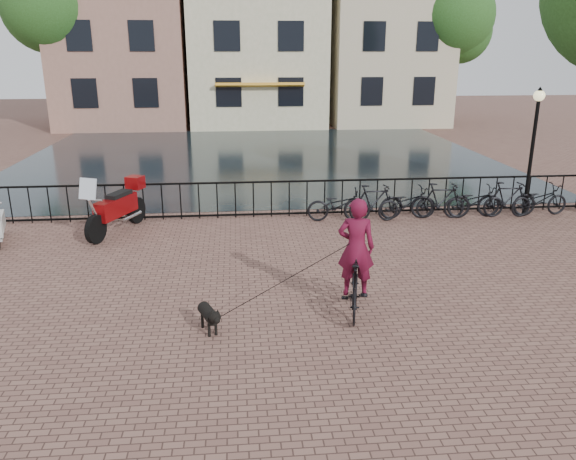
{
  "coord_description": "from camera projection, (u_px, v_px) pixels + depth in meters",
  "views": [
    {
      "loc": [
        -0.94,
        -7.12,
        4.46
      ],
      "look_at": [
        0.0,
        3.0,
        1.2
      ],
      "focal_mm": 35.0,
      "sensor_mm": 36.0,
      "label": 1
    }
  ],
  "objects": [
    {
      "name": "ground",
      "position": [
        307.0,
        371.0,
        8.19
      ],
      "size": [
        100.0,
        100.0,
        0.0
      ],
      "primitive_type": "plane",
      "color": "brown",
      "rests_on": "ground"
    },
    {
      "name": "canal_water",
      "position": [
        258.0,
        157.0,
        24.59
      ],
      "size": [
        20.0,
        20.0,
        0.0
      ],
      "primitive_type": "plane",
      "color": "black",
      "rests_on": "ground"
    },
    {
      "name": "railing",
      "position": [
        271.0,
        199.0,
        15.62
      ],
      "size": [
        20.0,
        0.05,
        1.02
      ],
      "color": "black",
      "rests_on": "ground"
    },
    {
      "name": "canal_house_left",
      "position": [
        124.0,
        17.0,
        34.01
      ],
      "size": [
        7.5,
        9.0,
        12.8
      ],
      "color": "#8D6252",
      "rests_on": "ground"
    },
    {
      "name": "canal_house_mid",
      "position": [
        256.0,
        26.0,
        34.87
      ],
      "size": [
        8.0,
        9.5,
        11.8
      ],
      "color": "#BDBA8F",
      "rests_on": "ground"
    },
    {
      "name": "canal_house_right",
      "position": [
        382.0,
        14.0,
        35.35
      ],
      "size": [
        7.0,
        9.0,
        13.3
      ],
      "color": "#C1B88F",
      "rests_on": "ground"
    },
    {
      "name": "tree_far_left",
      "position": [
        48.0,
        7.0,
        30.76
      ],
      "size": [
        5.04,
        5.04,
        9.27
      ],
      "color": "black",
      "rests_on": "ground"
    },
    {
      "name": "tree_far_right",
      "position": [
        453.0,
        16.0,
        32.91
      ],
      "size": [
        4.76,
        4.76,
        8.76
      ],
      "color": "black",
      "rests_on": "ground"
    },
    {
      "name": "lamp_post",
      "position": [
        535.0,
        130.0,
        15.31
      ],
      "size": [
        0.3,
        0.3,
        3.45
      ],
      "color": "black",
      "rests_on": "ground"
    },
    {
      "name": "cyclist",
      "position": [
        355.0,
        263.0,
        9.76
      ],
      "size": [
        0.86,
        1.86,
        2.45
      ],
      "rotation": [
        0.0,
        0.0,
        2.94
      ],
      "color": "black",
      "rests_on": "ground"
    },
    {
      "name": "dog",
      "position": [
        209.0,
        317.0,
        9.27
      ],
      "size": [
        0.51,
        0.81,
        0.52
      ],
      "rotation": [
        0.0,
        0.0,
        0.37
      ],
      "color": "black",
      "rests_on": "ground"
    },
    {
      "name": "motorcycle",
      "position": [
        115.0,
        201.0,
        14.15
      ],
      "size": [
        1.42,
        2.36,
        1.66
      ],
      "rotation": [
        0.0,
        0.0,
        -0.4
      ],
      "color": "maroon",
      "rests_on": "ground"
    },
    {
      "name": "parked_bike_0",
      "position": [
        339.0,
        205.0,
        15.23
      ],
      "size": [
        1.76,
        0.75,
        0.9
      ],
      "primitive_type": "imported",
      "rotation": [
        0.0,
        0.0,
        1.48
      ],
      "color": "black",
      "rests_on": "ground"
    },
    {
      "name": "parked_bike_1",
      "position": [
        373.0,
        202.0,
        15.3
      ],
      "size": [
        1.69,
        0.57,
        1.0
      ],
      "primitive_type": "imported",
      "rotation": [
        0.0,
        0.0,
        1.63
      ],
      "color": "black",
      "rests_on": "ground"
    },
    {
      "name": "parked_bike_2",
      "position": [
        407.0,
        203.0,
        15.4
      ],
      "size": [
        1.79,
        0.85,
        0.9
      ],
      "primitive_type": "imported",
      "rotation": [
        0.0,
        0.0,
        1.72
      ],
      "color": "black",
      "rests_on": "ground"
    },
    {
      "name": "parked_bike_3",
      "position": [
        441.0,
        201.0,
        15.47
      ],
      "size": [
        1.69,
        0.58,
        1.0
      ],
      "primitive_type": "imported",
      "rotation": [
        0.0,
        0.0,
        1.5
      ],
      "color": "black",
      "rests_on": "ground"
    },
    {
      "name": "parked_bike_4",
      "position": [
        474.0,
        202.0,
        15.57
      ],
      "size": [
        1.72,
        0.61,
        0.9
      ],
      "primitive_type": "imported",
      "rotation": [
        0.0,
        0.0,
        1.58
      ],
      "color": "black",
      "rests_on": "ground"
    },
    {
      "name": "parked_bike_5",
      "position": [
        507.0,
        199.0,
        15.64
      ],
      "size": [
        1.68,
        0.54,
        1.0
      ],
      "primitive_type": "imported",
      "rotation": [
        0.0,
        0.0,
        1.53
      ],
      "color": "black",
      "rests_on": "ground"
    },
    {
      "name": "parked_bike_6",
      "position": [
        539.0,
        200.0,
        15.73
      ],
      "size": [
        1.77,
        0.8,
        0.9
      ],
      "primitive_type": "imported",
      "rotation": [
        0.0,
        0.0,
        1.69
      ],
      "color": "black",
      "rests_on": "ground"
    }
  ]
}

